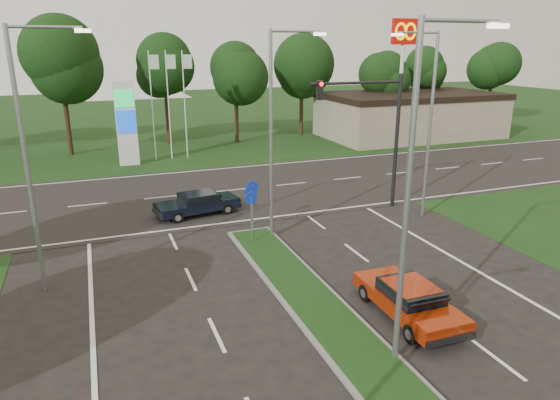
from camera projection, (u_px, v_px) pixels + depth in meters
name	position (u px, v px, depth m)	size (l,w,h in m)	color
verge_far	(150.00, 121.00, 57.26)	(160.00, 50.00, 0.02)	black
cross_road	(213.00, 192.00, 29.60)	(160.00, 12.00, 0.02)	black
commercial_building	(410.00, 115.00, 47.19)	(16.00, 9.00, 4.00)	gray
streetlight_median_near	(415.00, 183.00, 12.37)	(2.53, 0.22, 9.00)	gray
streetlight_median_far	(275.00, 125.00, 21.29)	(2.53, 0.22, 9.00)	gray
streetlight_left_far	(31.00, 150.00, 16.35)	(2.53, 0.22, 9.00)	gray
streetlight_right_far	(427.00, 117.00, 23.94)	(2.53, 0.22, 9.00)	gray
traffic_signal	(376.00, 121.00, 25.30)	(5.10, 0.42, 7.00)	black
median_signs	(252.00, 200.00, 22.31)	(1.16, 1.76, 2.38)	gray
gas_pylon	(129.00, 121.00, 35.44)	(5.80, 1.26, 8.00)	silver
mcdonalds_sign	(403.00, 50.00, 40.45)	(2.20, 0.47, 10.40)	silver
treeline_far	(166.00, 64.00, 41.82)	(6.00, 6.00, 9.90)	black
red_sedan	(409.00, 299.00, 15.89)	(1.80, 4.23, 1.16)	#912307
navy_sedan	(198.00, 203.00, 25.56)	(4.36, 2.32, 1.14)	black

